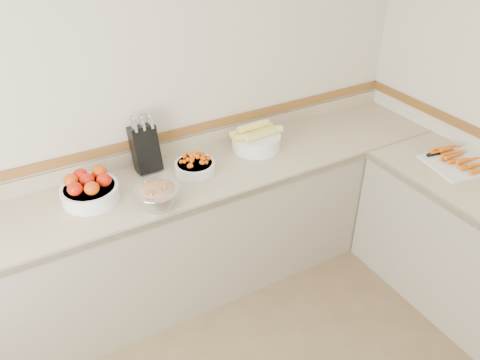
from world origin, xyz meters
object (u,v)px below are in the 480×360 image
knife_block (145,147)px  cutting_board (461,161)px  cherry_tomato_bowl (195,165)px  rhubarb_bowl (158,195)px  corn_bowl (256,139)px  tomato_bowl (89,189)px

knife_block → cutting_board: 2.07m
cherry_tomato_bowl → rhubarb_bowl: rhubarb_bowl is taller
cherry_tomato_bowl → rhubarb_bowl: bearing=-144.6°
cherry_tomato_bowl → corn_bowl: 0.51m
knife_block → tomato_bowl: (-0.41, -0.16, -0.09)m
corn_bowl → cutting_board: 1.37m
tomato_bowl → cherry_tomato_bowl: tomato_bowl is taller
corn_bowl → rhubarb_bowl: corn_bowl is taller
tomato_bowl → cherry_tomato_bowl: (0.66, -0.02, -0.02)m
cutting_board → corn_bowl: bearing=141.8°
rhubarb_bowl → tomato_bowl: bearing=140.2°
tomato_bowl → rhubarb_bowl: size_ratio=1.23×
corn_bowl → cutting_board: bearing=-38.2°
corn_bowl → cutting_board: size_ratio=0.73×
knife_block → rhubarb_bowl: bearing=-101.5°
cutting_board → tomato_bowl: bearing=160.4°
knife_block → corn_bowl: bearing=-8.6°
tomato_bowl → rhubarb_bowl: bearing=-39.8°
tomato_bowl → cherry_tomato_bowl: 0.66m
knife_block → rhubarb_bowl: (-0.09, -0.43, -0.08)m
cherry_tomato_bowl → corn_bowl: bearing=8.4°
cutting_board → rhubarb_bowl: bearing=164.5°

